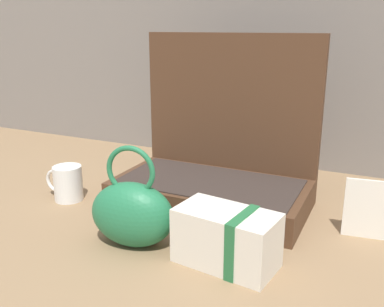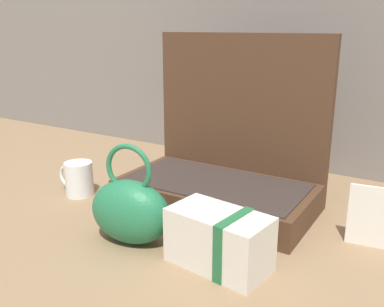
{
  "view_description": "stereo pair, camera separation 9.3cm",
  "coord_description": "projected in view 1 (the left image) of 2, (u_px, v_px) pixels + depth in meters",
  "views": [
    {
      "loc": [
        0.37,
        -0.83,
        0.45
      ],
      "look_at": [
        -0.02,
        -0.02,
        0.19
      ],
      "focal_mm": 40.16,
      "sensor_mm": 36.0,
      "label": 1
    },
    {
      "loc": [
        0.45,
        -0.78,
        0.45
      ],
      "look_at": [
        -0.02,
        -0.02,
        0.19
      ],
      "focal_mm": 40.16,
      "sensor_mm": 36.0,
      "label": 2
    }
  ],
  "objects": [
    {
      "name": "info_card_left",
      "position": [
        371.0,
        210.0,
        0.94
      ],
      "size": [
        0.11,
        0.02,
        0.14
      ],
      "primitive_type": "cube",
      "rotation": [
        0.0,
        0.0,
        0.12
      ],
      "color": "white",
      "rests_on": "ground_plane"
    },
    {
      "name": "cream_toiletry_bag",
      "position": [
        228.0,
        238.0,
        0.83
      ],
      "size": [
        0.21,
        0.13,
        0.12
      ],
      "color": "silver",
      "rests_on": "ground_plane"
    },
    {
      "name": "open_suitcase",
      "position": [
        217.0,
        165.0,
        1.13
      ],
      "size": [
        0.49,
        0.28,
        0.44
      ],
      "color": "#4C301E",
      "rests_on": "ground_plane"
    },
    {
      "name": "teal_pouch_handbag",
      "position": [
        132.0,
        213.0,
        0.9
      ],
      "size": [
        0.2,
        0.13,
        0.22
      ],
      "color": "#237247",
      "rests_on": "ground_plane"
    },
    {
      "name": "coffee_mug",
      "position": [
        67.0,
        183.0,
        1.15
      ],
      "size": [
        0.11,
        0.08,
        0.09
      ],
      "color": "white",
      "rests_on": "ground_plane"
    },
    {
      "name": "ground_plane",
      "position": [
        202.0,
        229.0,
        1.0
      ],
      "size": [
        6.0,
        6.0,
        0.0
      ],
      "primitive_type": "plane",
      "color": "#8C6D4C"
    }
  ]
}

